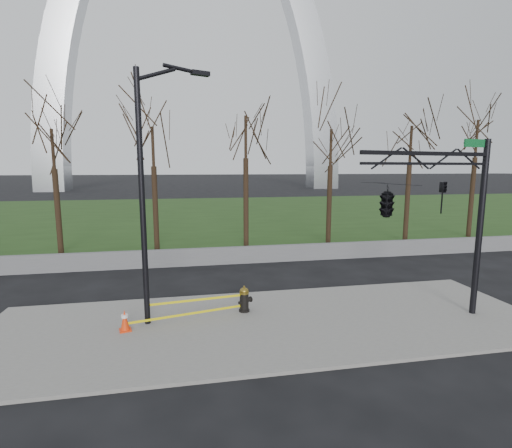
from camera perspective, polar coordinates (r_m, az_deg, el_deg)
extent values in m
plane|color=black|center=(12.67, 2.22, -15.07)|extent=(500.00, 500.00, 0.00)
cube|color=slate|center=(12.65, 2.22, -14.86)|extent=(18.00, 6.00, 0.10)
cube|color=#213C15|center=(41.69, -7.09, 1.63)|extent=(120.00, 40.00, 0.06)
cube|color=#59595B|center=(20.02, -2.94, -4.76)|extent=(60.00, 0.30, 0.90)
cylinder|color=black|center=(13.45, -1.80, -13.00)|extent=(0.37, 0.37, 0.07)
cylinder|color=black|center=(13.34, -1.81, -11.83)|extent=(0.28, 0.28, 0.66)
cylinder|color=black|center=(13.44, -0.98, -11.41)|extent=(0.27, 0.25, 0.17)
cylinder|color=black|center=(13.25, -2.41, -11.88)|extent=(0.14, 0.14, 0.11)
cylinder|color=olive|center=(13.22, -1.82, -10.41)|extent=(0.33, 0.33, 0.07)
ellipsoid|color=olive|center=(13.20, -1.82, -10.14)|extent=(0.31, 0.31, 0.23)
cylinder|color=olive|center=(13.16, -1.82, -9.60)|extent=(0.07, 0.07, 0.09)
cube|color=red|center=(12.67, -19.28, -14.99)|extent=(0.42, 0.42, 0.04)
cone|color=red|center=(12.54, -19.36, -13.58)|extent=(0.27, 0.27, 0.63)
cylinder|color=white|center=(12.50, -19.39, -13.09)|extent=(0.20, 0.20, 0.10)
cylinder|color=black|center=(12.06, -16.93, 3.07)|extent=(0.18, 0.18, 8.00)
cylinder|color=black|center=(12.45, -15.13, 21.15)|extent=(1.23, 0.53, 0.56)
cylinder|color=black|center=(12.76, -11.20, 22.12)|extent=(1.18, 0.51, 0.22)
cube|color=black|center=(12.95, -8.49, 21.75)|extent=(0.64, 0.41, 0.14)
cylinder|color=black|center=(14.60, 30.91, -0.83)|extent=(0.20, 0.20, 6.00)
cube|color=black|center=(12.53, 24.86, 9.72)|extent=(4.92, 1.13, 0.12)
cube|color=black|center=(12.52, 24.77, 8.35)|extent=(4.91, 1.10, 0.08)
cube|color=#0C5926|center=(13.99, 30.33, 10.59)|extent=(0.89, 0.22, 0.25)
imported|color=black|center=(13.08, 26.57, 3.60)|extent=(0.20, 0.23, 1.00)
imported|color=black|center=(11.51, 19.34, 3.45)|extent=(1.02, 2.54, 1.00)
cube|color=#DAC80B|center=(12.92, -8.90, -11.34)|extent=(3.23, 0.41, 0.08)
cube|color=#DAC80B|center=(12.84, -10.26, -13.33)|extent=(3.86, 0.86, 0.08)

